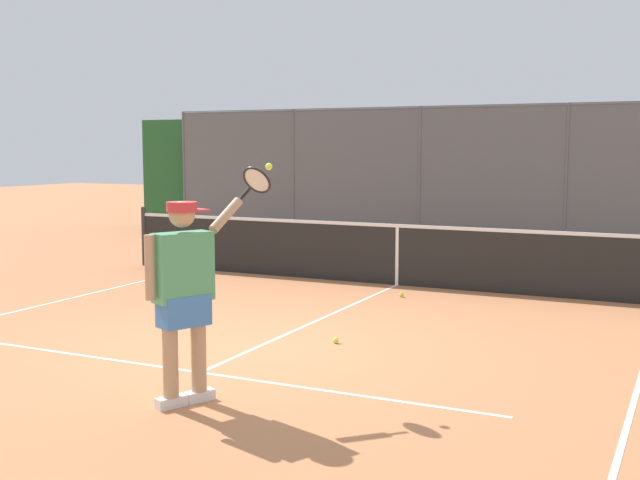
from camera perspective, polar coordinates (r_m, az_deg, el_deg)
ground_plane at (r=8.69m, az=-4.72°, el=-7.73°), size 60.00×60.00×0.00m
court_line_markings at (r=7.67m, az=-9.54°, el=-9.73°), size 7.70×9.93×0.01m
fence_backdrop at (r=18.71m, az=12.45°, el=4.27°), size 19.28×1.37×3.08m
tennis_net at (r=12.56m, az=5.52°, el=-0.99°), size 9.89×0.09×1.07m
tennis_player at (r=6.75m, az=-9.58°, el=-3.20°), size 0.57×1.39×2.01m
tennis_ball_by_sideline at (r=8.90m, az=1.13°, el=-7.15°), size 0.07×0.07×0.07m
tennis_ball_near_baseline at (r=11.64m, az=5.81°, el=-3.90°), size 0.07×0.07×0.07m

